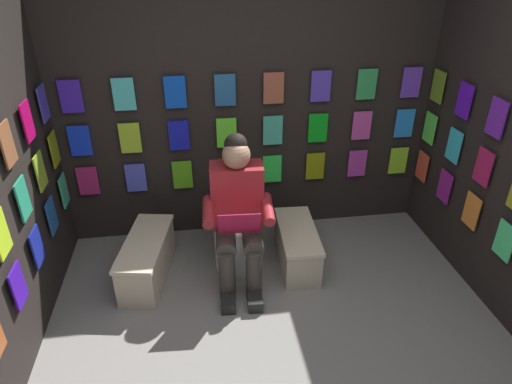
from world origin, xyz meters
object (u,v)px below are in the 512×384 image
(toilet, at_px, (237,227))
(person_reading, at_px, (238,213))
(comic_longbox_near, at_px, (297,246))
(comic_longbox_far, at_px, (147,259))

(toilet, xyz_separation_m, person_reading, (0.01, 0.23, 0.27))
(comic_longbox_near, xyz_separation_m, comic_longbox_far, (1.23, 0.00, 0.01))
(person_reading, height_order, comic_longbox_far, person_reading)
(comic_longbox_near, bearing_deg, toilet, -11.60)
(toilet, bearing_deg, comic_longbox_far, 13.88)
(comic_longbox_near, height_order, comic_longbox_far, comic_longbox_far)
(person_reading, distance_m, comic_longbox_far, 0.85)
(toilet, distance_m, comic_longbox_far, 0.77)
(comic_longbox_far, bearing_deg, person_reading, -176.70)
(toilet, height_order, person_reading, person_reading)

